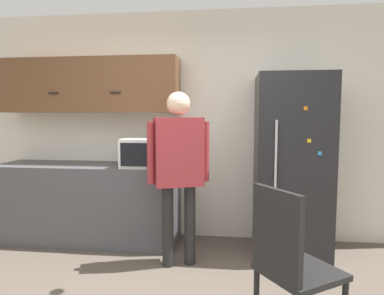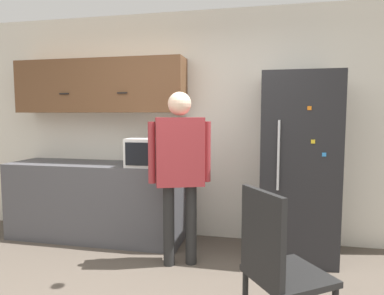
{
  "view_description": "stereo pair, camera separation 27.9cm",
  "coord_description": "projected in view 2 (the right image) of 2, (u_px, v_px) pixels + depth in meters",
  "views": [
    {
      "loc": [
        0.55,
        -2.01,
        1.48
      ],
      "look_at": [
        0.16,
        1.14,
        1.18
      ],
      "focal_mm": 32.0,
      "sensor_mm": 36.0,
      "label": 1
    },
    {
      "loc": [
        0.82,
        -1.97,
        1.48
      ],
      "look_at": [
        0.16,
        1.14,
        1.18
      ],
      "focal_mm": 32.0,
      "sensor_mm": 36.0,
      "label": 2
    }
  ],
  "objects": [
    {
      "name": "person",
      "position": [
        180.0,
        160.0,
        3.32
      ],
      "size": [
        0.58,
        0.37,
        1.7
      ],
      "rotation": [
        0.0,
        0.0,
        0.36
      ],
      "color": "black",
      "rests_on": "ground_plane"
    },
    {
      "name": "chair",
      "position": [
        277.0,
        263.0,
        2.15
      ],
      "size": [
        0.64,
        0.64,
        1.03
      ],
      "rotation": [
        0.0,
        0.0,
        2.17
      ],
      "color": "black",
      "rests_on": "ground_plane"
    },
    {
      "name": "refrigerator",
      "position": [
        297.0,
        166.0,
        3.55
      ],
      "size": [
        0.76,
        0.74,
        1.9
      ],
      "color": "#232326",
      "rests_on": "ground_plane"
    },
    {
      "name": "microwave",
      "position": [
        150.0,
        152.0,
        3.83
      ],
      "size": [
        0.47,
        0.41,
        0.32
      ],
      "color": "white",
      "rests_on": "counter"
    },
    {
      "name": "back_wall",
      "position": [
        196.0,
        126.0,
        4.14
      ],
      "size": [
        6.0,
        0.06,
        2.7
      ],
      "color": "silver",
      "rests_on": "ground_plane"
    },
    {
      "name": "upper_cabinets",
      "position": [
        100.0,
        86.0,
        4.14
      ],
      "size": [
        2.1,
        0.36,
        0.63
      ],
      "color": "brown"
    },
    {
      "name": "counter",
      "position": [
        97.0,
        201.0,
        4.12
      ],
      "size": [
        2.1,
        0.64,
        0.91
      ],
      "color": "#4C4C51",
      "rests_on": "ground_plane"
    }
  ]
}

